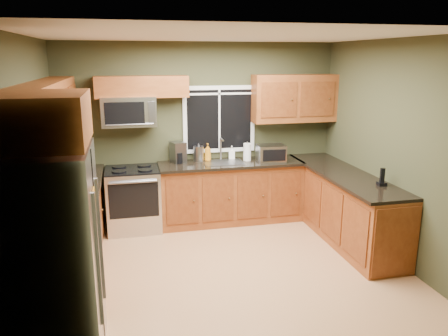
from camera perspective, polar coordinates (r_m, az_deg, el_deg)
name	(u,v)px	position (r m, az deg, el deg)	size (l,w,h in m)	color
floor	(226,267)	(5.45, 0.31, -12.74)	(4.20, 4.20, 0.00)	#AF784C
ceiling	(227,35)	(4.86, 0.35, 16.94)	(4.20, 4.20, 0.00)	white
back_wall	(200,133)	(6.71, -3.16, 4.61)	(4.20, 4.20, 0.00)	#343620
front_wall	(281,211)	(3.32, 7.41, -5.61)	(4.20, 4.20, 0.00)	#343620
left_wall	(30,169)	(4.96, -24.03, -0.08)	(3.60, 3.60, 0.00)	#343620
right_wall	(391,150)	(5.82, 20.93, 2.18)	(3.60, 3.60, 0.00)	#343620
window	(219,119)	(6.72, -0.62, 6.39)	(1.12, 0.03, 1.02)	white
base_cabinets_left	(72,230)	(5.62, -19.19, -7.65)	(0.60, 2.65, 0.90)	brown
countertop_left	(71,193)	(5.47, -19.32, -3.06)	(0.65, 2.65, 0.04)	black
base_cabinets_back	(231,193)	(6.72, 0.87, -3.26)	(2.17, 0.60, 0.90)	brown
countertop_back	(231,164)	(6.57, 0.94, 0.58)	(2.17, 0.65, 0.04)	black
base_cabinets_peninsula	(343,206)	(6.35, 15.26, -4.86)	(0.60, 2.52, 0.90)	brown
countertop_peninsula	(343,174)	(6.21, 15.31, -0.75)	(0.65, 2.50, 0.04)	black
upper_cabinets_left	(49,114)	(5.30, -21.88, 6.61)	(0.33, 2.65, 0.72)	brown
upper_cabinets_back_left	(142,87)	(6.38, -10.67, 10.40)	(1.30, 0.33, 0.30)	brown
upper_cabinets_back_right	(294,98)	(6.88, 9.16, 8.97)	(1.30, 0.33, 0.72)	brown
upper_cabinet_over_fridge	(37,119)	(3.51, -23.28, 5.87)	(0.72, 0.90, 0.38)	brown
refrigerator	(52,260)	(3.82, -21.58, -11.09)	(0.74, 0.90, 1.80)	#B7B7BC
range	(134,199)	(6.51, -11.73, -3.97)	(0.76, 0.69, 0.94)	#B7B7BC
microwave	(129,111)	(6.38, -12.33, 7.24)	(0.76, 0.41, 0.42)	#B7B7BC
sink	(223,162)	(6.55, -0.08, 0.84)	(0.60, 0.42, 0.36)	slate
toaster_oven	(271,153)	(6.62, 6.15, 1.92)	(0.43, 0.34, 0.25)	#B7B7BC
coffee_maker	(178,153)	(6.56, -6.01, 1.96)	(0.25, 0.29, 0.31)	slate
kettle	(199,153)	(6.61, -3.34, 2.00)	(0.16, 0.16, 0.29)	#B7B7BC
paper_towel_roll	(247,152)	(6.66, 3.04, 2.10)	(0.14, 0.14, 0.29)	white
soap_bottle_a	(208,152)	(6.63, -2.13, 2.07)	(0.10, 0.10, 0.27)	#C47512
soap_bottle_b	(232,152)	(6.77, 1.03, 2.06)	(0.09, 0.09, 0.20)	white
cordless_phone	(382,180)	(5.70, 19.92, -1.52)	(0.11, 0.11, 0.22)	black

